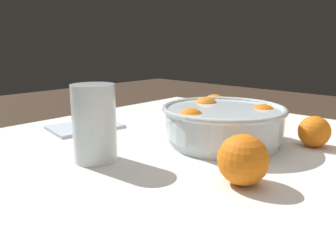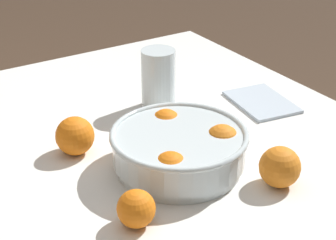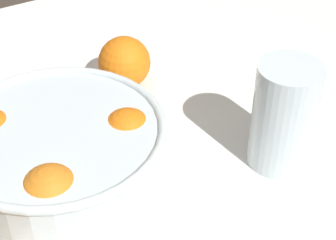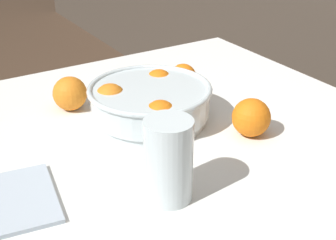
{
  "view_description": "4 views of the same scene",
  "coord_description": "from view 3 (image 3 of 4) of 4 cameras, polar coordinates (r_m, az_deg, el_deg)",
  "views": [
    {
      "loc": [
        0.48,
        0.4,
        0.95
      ],
      "look_at": [
        -0.05,
        -0.08,
        0.79
      ],
      "focal_mm": 35.0,
      "sensor_mm": 36.0,
      "label": 1
    },
    {
      "loc": [
        -0.96,
        0.54,
        1.35
      ],
      "look_at": [
        -0.04,
        -0.04,
        0.79
      ],
      "focal_mm": 60.0,
      "sensor_mm": 36.0,
      "label": 2
    },
    {
      "loc": [
        -0.29,
        -0.53,
        1.25
      ],
      "look_at": [
        -0.0,
        -0.03,
        0.79
      ],
      "focal_mm": 60.0,
      "sensor_mm": 36.0,
      "label": 3
    },
    {
      "loc": [
        0.69,
        -0.47,
        1.23
      ],
      "look_at": [
        0.01,
        -0.04,
        0.81
      ],
      "focal_mm": 50.0,
      "sensor_mm": 36.0,
      "label": 4
    }
  ],
  "objects": [
    {
      "name": "dining_table",
      "position": [
        0.85,
        -1.13,
        -6.07
      ],
      "size": [
        1.14,
        1.04,
        0.73
      ],
      "color": "white",
      "rests_on": "ground_plane"
    },
    {
      "name": "fruit_bowl",
      "position": [
        0.73,
        -11.1,
        -3.11
      ],
      "size": [
        0.28,
        0.28,
        0.09
      ],
      "color": "silver",
      "rests_on": "dining_table"
    },
    {
      "name": "orange_loose_near_bowl",
      "position": [
        0.9,
        -4.46,
        5.86
      ],
      "size": [
        0.08,
        0.08,
        0.08
      ],
      "primitive_type": "sphere",
      "color": "orange",
      "rests_on": "dining_table"
    },
    {
      "name": "juice_glass",
      "position": [
        0.75,
        11.61,
        -0.12
      ],
      "size": [
        0.08,
        0.08,
        0.15
      ],
      "color": "#F4A314",
      "rests_on": "dining_table"
    }
  ]
}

